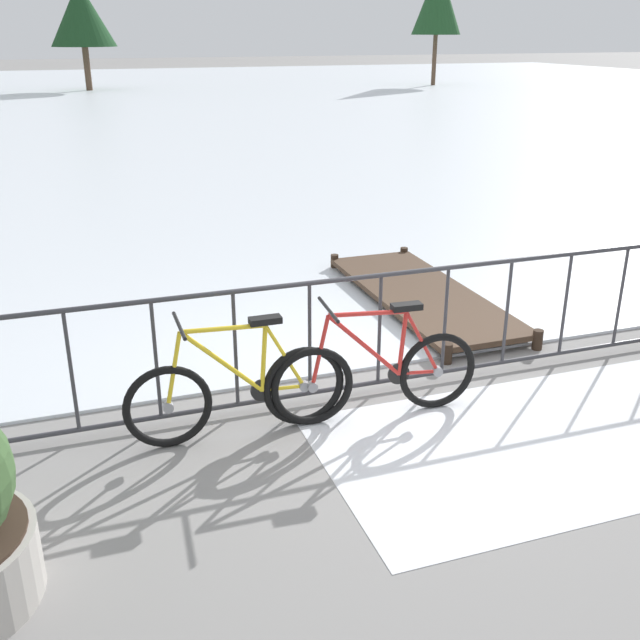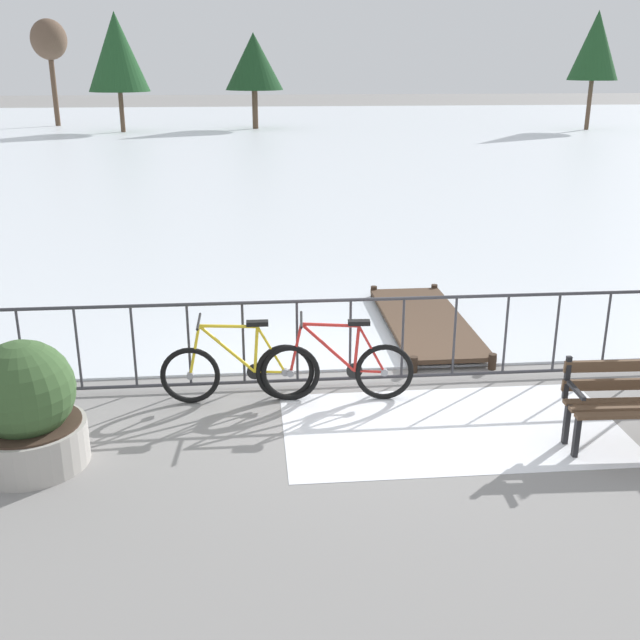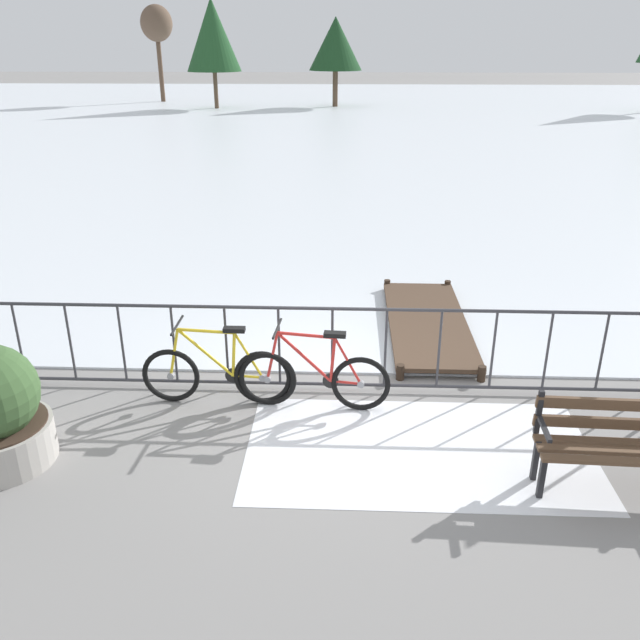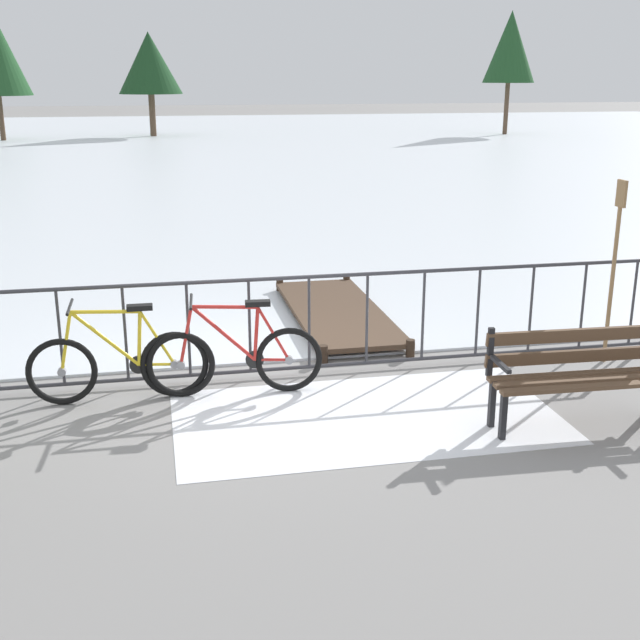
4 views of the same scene
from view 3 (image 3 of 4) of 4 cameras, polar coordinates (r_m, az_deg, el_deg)
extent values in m
plane|color=gray|center=(7.84, 1.04, -6.12)|extent=(160.00, 160.00, 0.00)
cube|color=silver|center=(35.43, 2.23, 17.10)|extent=(80.00, 56.00, 0.03)
cube|color=white|center=(6.86, 8.60, -11.11)|extent=(3.51, 1.92, 0.01)
cylinder|color=#38383D|center=(7.38, 1.10, 1.00)|extent=(9.00, 0.04, 0.04)
cylinder|color=#38383D|center=(7.80, 1.04, -5.61)|extent=(9.00, 0.04, 0.04)
cylinder|color=#38383D|center=(8.50, -24.78, -1.73)|extent=(0.03, 0.03, 0.97)
cylinder|color=#38383D|center=(8.23, -20.94, -1.85)|extent=(0.03, 0.03, 0.97)
cylinder|color=#38383D|center=(8.01, -16.88, -1.98)|extent=(0.03, 0.03, 0.97)
cylinder|color=#38383D|center=(7.83, -12.61, -2.10)|extent=(0.03, 0.03, 0.97)
cylinder|color=#38383D|center=(7.70, -8.16, -2.21)|extent=(0.03, 0.03, 0.97)
cylinder|color=#38383D|center=(7.61, -3.58, -2.31)|extent=(0.03, 0.03, 0.97)
cylinder|color=#38383D|center=(7.58, 1.07, -2.40)|extent=(0.03, 0.03, 0.97)
cylinder|color=#38383D|center=(7.59, 5.74, -2.47)|extent=(0.03, 0.03, 0.97)
cylinder|color=#38383D|center=(7.65, 10.35, -2.53)|extent=(0.03, 0.03, 0.97)
cylinder|color=#38383D|center=(7.77, 14.87, -2.56)|extent=(0.03, 0.03, 0.97)
cylinder|color=#38383D|center=(7.93, 19.23, -2.59)|extent=(0.03, 0.03, 0.97)
cylinder|color=#38383D|center=(8.13, 23.40, -2.59)|extent=(0.03, 0.03, 0.97)
torus|color=black|center=(7.44, -5.02, -5.02)|extent=(0.66, 0.06, 0.66)
cylinder|color=gray|center=(7.44, -5.02, -5.02)|extent=(0.08, 0.06, 0.08)
torus|color=black|center=(7.65, -12.87, -4.75)|extent=(0.66, 0.06, 0.66)
cylinder|color=gray|center=(7.65, -12.87, -4.75)|extent=(0.08, 0.06, 0.08)
cylinder|color=yellow|center=(7.36, -7.53, -3.00)|extent=(0.08, 0.04, 0.53)
cylinder|color=yellow|center=(7.41, -9.94, -2.82)|extent=(0.61, 0.04, 0.59)
cylinder|color=yellow|center=(7.30, -9.92, -0.96)|extent=(0.63, 0.04, 0.07)
cylinder|color=yellow|center=(7.46, -6.31, -4.92)|extent=(0.34, 0.03, 0.05)
cylinder|color=yellow|center=(7.34, -6.24, -3.10)|extent=(0.32, 0.03, 0.56)
cylinder|color=yellow|center=(7.50, -12.60, -2.81)|extent=(0.16, 0.03, 0.59)
cube|color=black|center=(7.23, -7.50, -0.83)|extent=(0.24, 0.10, 0.05)
cylinder|color=black|center=(7.34, -12.36, -0.45)|extent=(0.03, 0.52, 0.03)
cylinder|color=black|center=(7.48, -7.59, -4.81)|extent=(0.18, 0.02, 0.18)
torus|color=black|center=(7.30, 3.57, -5.59)|extent=(0.66, 0.10, 0.66)
cylinder|color=gray|center=(7.30, 3.57, -5.59)|extent=(0.08, 0.07, 0.08)
torus|color=black|center=(7.41, -4.59, -5.15)|extent=(0.66, 0.10, 0.66)
cylinder|color=gray|center=(7.41, -4.59, -5.15)|extent=(0.08, 0.07, 0.08)
cylinder|color=red|center=(7.18, 1.12, -3.47)|extent=(0.08, 0.04, 0.53)
cylinder|color=red|center=(7.21, -1.38, -3.24)|extent=(0.61, 0.08, 0.59)
cylinder|color=red|center=(7.09, -1.23, -1.34)|extent=(0.63, 0.08, 0.07)
cylinder|color=red|center=(7.30, 2.25, -5.45)|extent=(0.34, 0.05, 0.05)
cylinder|color=red|center=(7.18, 2.45, -3.61)|extent=(0.32, 0.05, 0.56)
cylinder|color=red|center=(7.26, -4.18, -3.17)|extent=(0.16, 0.04, 0.59)
cube|color=black|center=(7.05, 1.31, -1.27)|extent=(0.25, 0.12, 0.05)
cylinder|color=black|center=(7.11, -3.76, -0.74)|extent=(0.06, 0.52, 0.03)
cylinder|color=black|center=(7.31, 0.94, -5.32)|extent=(0.18, 0.03, 0.18)
cube|color=brown|center=(6.72, 24.86, -9.65)|extent=(1.60, 0.16, 0.04)
cube|color=brown|center=(6.60, 25.28, -10.36)|extent=(1.60, 0.16, 0.04)
cube|color=brown|center=(6.48, 25.72, -11.10)|extent=(1.60, 0.16, 0.04)
cube|color=brown|center=(6.73, 24.80, -8.20)|extent=(1.60, 0.12, 0.12)
cube|color=brown|center=(6.63, 25.09, -6.72)|extent=(1.60, 0.12, 0.12)
cube|color=black|center=(6.38, 18.78, -12.82)|extent=(0.05, 0.06, 0.44)
cube|color=black|center=(6.59, 18.27, -11.48)|extent=(0.05, 0.06, 0.44)
cube|color=black|center=(6.45, 18.54, -7.63)|extent=(0.05, 0.05, 0.45)
cube|color=black|center=(6.26, 19.01, -8.99)|extent=(0.06, 0.40, 0.04)
cube|color=#4C3828|center=(9.49, 9.34, -0.16)|extent=(1.10, 3.04, 0.06)
cylinder|color=#35271C|center=(8.08, 7.01, -4.53)|extent=(0.10, 0.10, 0.20)
cylinder|color=#35271C|center=(8.23, 13.92, -4.57)|extent=(0.10, 0.10, 0.20)
cylinder|color=#35271C|center=(10.86, 5.87, 2.99)|extent=(0.10, 0.10, 0.20)
cylinder|color=#35271C|center=(10.97, 11.05, 2.87)|extent=(0.10, 0.10, 0.20)
cylinder|color=brown|center=(46.61, -13.74, 20.54)|extent=(0.29, 0.29, 4.15)
ellipsoid|color=brown|center=(46.58, -14.08, 23.82)|extent=(2.00, 2.00, 2.20)
cylinder|color=brown|center=(41.99, 1.34, 20.46)|extent=(0.31, 0.31, 3.50)
cone|color=#193D1E|center=(41.94, 1.37, 22.96)|extent=(3.16, 3.16, 2.96)
cylinder|color=brown|center=(41.32, -9.14, 20.14)|extent=(0.24, 0.24, 3.49)
cone|color=#1E4723|center=(41.26, -9.36, 23.34)|extent=(3.15, 3.15, 3.92)
camera|label=1|loc=(3.10, -50.86, -3.29)|focal=41.15mm
camera|label=2|loc=(1.78, -127.66, -22.51)|focal=42.14mm
camera|label=4|loc=(1.66, -116.92, -43.87)|focal=45.35mm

